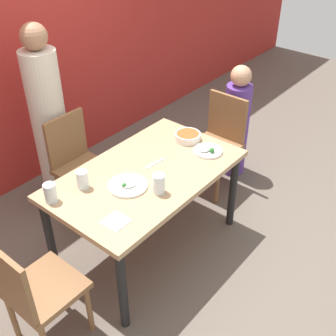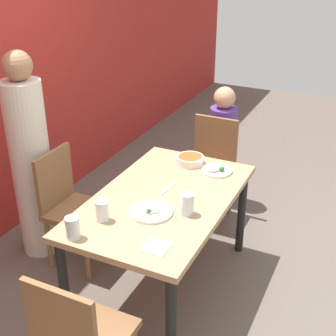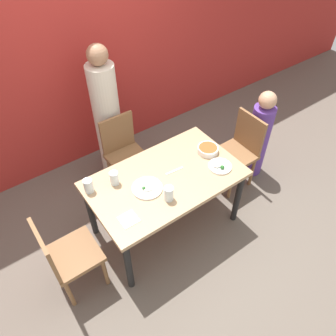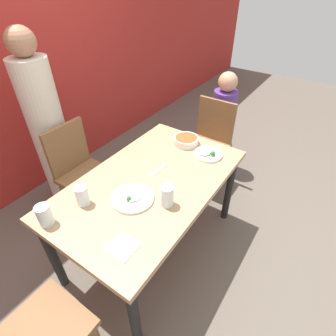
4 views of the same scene
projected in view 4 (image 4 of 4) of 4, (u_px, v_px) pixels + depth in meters
The scene contains 14 objects.
ground_plane at pixel (154, 245), 2.21m from camera, with size 10.00×10.00×0.00m, color #60564C.
dining_table at pixel (151, 189), 1.82m from camera, with size 1.38×0.83×0.72m.
chair_adult_spot at pixel (81, 170), 2.24m from camera, with size 0.40×0.40×0.87m.
chair_child_spot at pixel (209, 141), 2.61m from camera, with size 0.40×0.40×0.87m.
person_adult at pixel (50, 134), 2.23m from camera, with size 0.29×0.29×1.56m.
person_child at pixel (222, 127), 2.78m from camera, with size 0.24×0.24×1.09m.
bowl_curry at pixel (186, 140), 2.11m from camera, with size 0.20×0.20×0.06m.
plate_rice_adult at pixel (133, 198), 1.62m from camera, with size 0.27×0.27×0.05m.
plate_rice_child at pixel (208, 154), 1.99m from camera, with size 0.22×0.22×0.06m.
glass_water_tall at pixel (167, 196), 1.55m from camera, with size 0.08×0.08×0.14m.
glass_water_short at pixel (45, 215), 1.43m from camera, with size 0.08×0.08×0.13m.
glass_water_center at pixel (82, 196), 1.56m from camera, with size 0.08×0.08×0.13m.
napkin_folded at pixel (123, 247), 1.34m from camera, with size 0.14×0.14×0.01m.
fork_steel at pixel (158, 170), 1.85m from camera, with size 0.18×0.03×0.01m.
Camera 4 is at (-1.05, -0.86, 1.86)m, focal length 28.00 mm.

